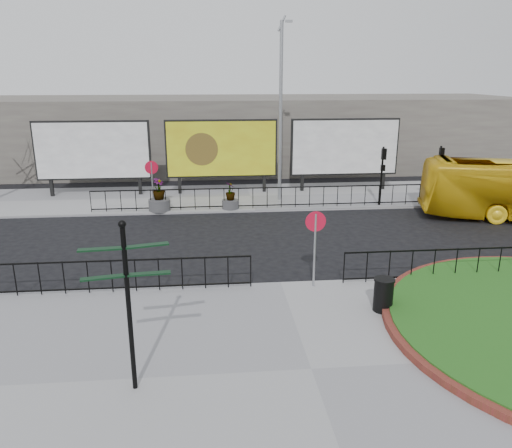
{
  "coord_description": "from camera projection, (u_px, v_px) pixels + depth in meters",
  "views": [
    {
      "loc": [
        -2.21,
        -14.84,
        6.63
      ],
      "look_at": [
        -0.59,
        2.31,
        1.42
      ],
      "focal_mm": 35.0,
      "sensor_mm": 36.0,
      "label": 1
    }
  ],
  "objects": [
    {
      "name": "billboard_right",
      "position": [
        345.0,
        147.0,
        28.36
      ],
      "size": [
        6.2,
        0.31,
        4.1
      ],
      "color": "black",
      "rests_on": "pavement_far"
    },
    {
      "name": "railing_far",
      "position": [
        274.0,
        197.0,
        25.02
      ],
      "size": [
        18.0,
        0.1,
        1.1
      ],
      "primitive_type": null,
      "color": "black",
      "rests_on": "pavement_far"
    },
    {
      "name": "building_backdrop",
      "position": [
        239.0,
        132.0,
        36.5
      ],
      "size": [
        40.0,
        10.0,
        5.0
      ],
      "primitive_type": "cube",
      "color": "slate",
      "rests_on": "ground"
    },
    {
      "name": "litter_bin",
      "position": [
        383.0,
        295.0,
        14.15
      ],
      "size": [
        0.59,
        0.59,
        0.98
      ],
      "color": "black",
      "rests_on": "pavement_near"
    },
    {
      "name": "lamp_post",
      "position": [
        281.0,
        110.0,
        25.48
      ],
      "size": [
        0.74,
        0.18,
        9.23
      ],
      "color": "gray",
      "rests_on": "pavement_far"
    },
    {
      "name": "railing_near_left",
      "position": [
        88.0,
        277.0,
        15.23
      ],
      "size": [
        10.0,
        0.1,
        1.1
      ],
      "primitive_type": null,
      "color": "black",
      "rests_on": "pavement_near"
    },
    {
      "name": "signal_pole_a",
      "position": [
        383.0,
        167.0,
        25.14
      ],
      "size": [
        0.22,
        0.26,
        3.0
      ],
      "color": "black",
      "rests_on": "pavement_far"
    },
    {
      "name": "signal_pole_b",
      "position": [
        440.0,
        166.0,
        25.41
      ],
      "size": [
        0.22,
        0.26,
        3.0
      ],
      "color": "black",
      "rests_on": "pavement_far"
    },
    {
      "name": "pavement_near",
      "position": [
        311.0,
        371.0,
        11.47
      ],
      "size": [
        30.0,
        10.0,
        0.12
      ],
      "primitive_type": "cube",
      "color": "gray",
      "rests_on": "ground"
    },
    {
      "name": "planter_b",
      "position": [
        230.0,
        199.0,
        24.93
      ],
      "size": [
        0.85,
        0.85,
        1.34
      ],
      "color": "#4C4C4F",
      "rests_on": "pavement_far"
    },
    {
      "name": "ground",
      "position": [
        281.0,
        285.0,
        16.26
      ],
      "size": [
        90.0,
        90.0,
        0.0
      ],
      "primitive_type": "plane",
      "color": "black",
      "rests_on": "ground"
    },
    {
      "name": "billboard_left",
      "position": [
        93.0,
        151.0,
        27.1
      ],
      "size": [
        6.2,
        0.31,
        4.1
      ],
      "color": "black",
      "rests_on": "pavement_far"
    },
    {
      "name": "speed_sign_near",
      "position": [
        315.0,
        232.0,
        15.42
      ],
      "size": [
        0.64,
        0.07,
        2.47
      ],
      "color": "gray",
      "rests_on": "pavement_near"
    },
    {
      "name": "fingerpost_sign",
      "position": [
        127.0,
        291.0,
        10.12
      ],
      "size": [
        1.77,
        0.52,
        3.78
      ],
      "rotation": [
        0.0,
        0.0,
        0.09
      ],
      "color": "black",
      "rests_on": "pavement_near"
    },
    {
      "name": "speed_sign_far",
      "position": [
        152.0,
        175.0,
        24.21
      ],
      "size": [
        0.64,
        0.07,
        2.47
      ],
      "color": "gray",
      "rests_on": "pavement_far"
    },
    {
      "name": "pavement_far",
      "position": [
        250.0,
        197.0,
        27.67
      ],
      "size": [
        44.0,
        6.0,
        0.12
      ],
      "primitive_type": "cube",
      "color": "gray",
      "rests_on": "ground"
    },
    {
      "name": "railing_near_right",
      "position": [
        478.0,
        263.0,
        16.36
      ],
      "size": [
        9.0,
        0.1,
        1.1
      ],
      "primitive_type": null,
      "color": "black",
      "rests_on": "pavement_near"
    },
    {
      "name": "billboard_mid",
      "position": [
        222.0,
        149.0,
        27.73
      ],
      "size": [
        6.2,
        0.31,
        4.1
      ],
      "color": "black",
      "rests_on": "pavement_far"
    },
    {
      "name": "planter_a",
      "position": [
        159.0,
        199.0,
        24.59
      ],
      "size": [
        1.06,
        1.06,
        1.61
      ],
      "color": "#4C4C4F",
      "rests_on": "pavement_far"
    }
  ]
}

